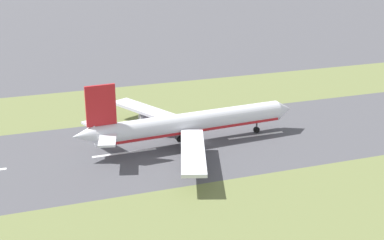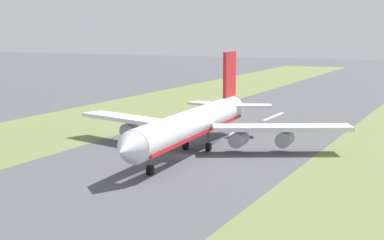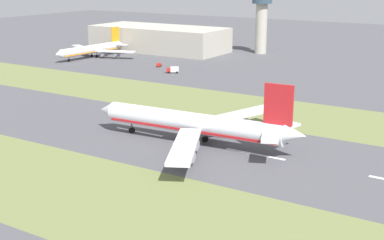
# 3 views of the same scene
# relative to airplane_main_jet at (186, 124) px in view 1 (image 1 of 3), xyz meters

# --- Properties ---
(ground_plane) EXTENTS (800.00, 800.00, 0.00)m
(ground_plane) POSITION_rel_airplane_main_jet_xyz_m (0.66, 5.43, -6.02)
(ground_plane) COLOR #4C4C51
(grass_median_west) EXTENTS (40.00, 600.00, 0.01)m
(grass_median_west) POSITION_rel_airplane_main_jet_xyz_m (-44.34, 5.43, -6.02)
(grass_median_west) COLOR olive
(grass_median_west) RESTS_ON ground
(grass_median_east) EXTENTS (40.00, 600.00, 0.01)m
(grass_median_east) POSITION_rel_airplane_main_jet_xyz_m (45.66, 5.43, -6.02)
(grass_median_east) COLOR olive
(grass_median_east) RESTS_ON ground
(centreline_dash_mid) EXTENTS (1.20, 18.00, 0.01)m
(centreline_dash_mid) POSITION_rel_airplane_main_jet_xyz_m (0.66, -18.10, -6.01)
(centreline_dash_mid) COLOR silver
(centreline_dash_mid) RESTS_ON ground
(centreline_dash_far) EXTENTS (1.20, 18.00, 0.01)m
(centreline_dash_far) POSITION_rel_airplane_main_jet_xyz_m (0.66, 21.90, -6.01)
(centreline_dash_far) COLOR silver
(centreline_dash_far) RESTS_ON ground
(airplane_main_jet) EXTENTS (64.00, 67.22, 20.20)m
(airplane_main_jet) POSITION_rel_airplane_main_jet_xyz_m (0.00, 0.00, 0.00)
(airplane_main_jet) COLOR silver
(airplane_main_jet) RESTS_ON ground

